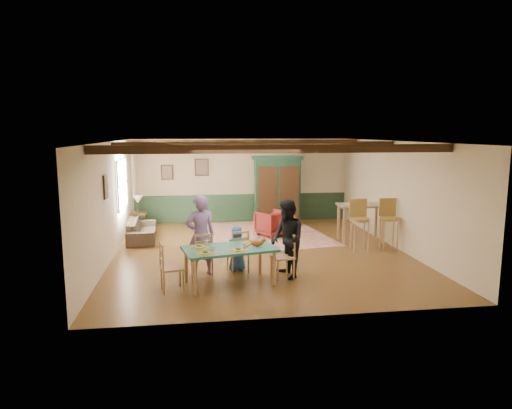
{
  "coord_description": "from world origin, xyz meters",
  "views": [
    {
      "loc": [
        -1.62,
        -10.75,
        2.93
      ],
      "look_at": [
        -0.06,
        0.26,
        1.15
      ],
      "focal_mm": 32.0,
      "sensor_mm": 36.0,
      "label": 1
    }
  ],
  "objects": [
    {
      "name": "counter_table",
      "position": [
        2.84,
        0.75,
        0.51
      ],
      "size": [
        1.25,
        0.77,
        1.01
      ],
      "primitive_type": null,
      "rotation": [
        0.0,
        0.0,
        -0.05
      ],
      "color": "tan",
      "rests_on": "floor"
    },
    {
      "name": "area_rug",
      "position": [
        0.41,
        1.97,
        0.01
      ],
      "size": [
        3.76,
        4.29,
        0.01
      ],
      "primitive_type": "cube",
      "rotation": [
        0.0,
        0.0,
        0.13
      ],
      "color": "beige",
      "rests_on": "floor"
    },
    {
      "name": "ceiling_beam_front",
      "position": [
        0.0,
        -2.3,
        2.61
      ],
      "size": [
        6.95,
        0.16,
        0.16
      ],
      "primitive_type": "cube",
      "color": "black",
      "rests_on": "ceiling"
    },
    {
      "name": "place_setting_far_left",
      "position": [
        -1.5,
        -2.13,
        0.78
      ],
      "size": [
        0.44,
        0.36,
        0.11
      ],
      "primitive_type": null,
      "rotation": [
        0.0,
        0.0,
        0.21
      ],
      "color": "gold",
      "rests_on": "dining_table"
    },
    {
      "name": "person_woman",
      "position": [
        0.25,
        -2.01,
        0.8
      ],
      "size": [
        0.75,
        0.88,
        1.59
      ],
      "primitive_type": "imported",
      "rotation": [
        0.0,
        0.0,
        -1.37
      ],
      "color": "black",
      "rests_on": "floor"
    },
    {
      "name": "table_lamp",
      "position": [
        -3.22,
        2.87,
        0.81
      ],
      "size": [
        0.32,
        0.32,
        0.51
      ],
      "primitive_type": null,
      "rotation": [
        0.0,
        0.0,
        -0.12
      ],
      "color": "#D5B289",
      "rests_on": "end_table"
    },
    {
      "name": "place_setting_far_right",
      "position": [
        -0.46,
        -1.91,
        0.78
      ],
      "size": [
        0.44,
        0.36,
        0.11
      ],
      "primitive_type": null,
      "rotation": [
        0.0,
        0.0,
        0.21
      ],
      "color": "gold",
      "rests_on": "dining_table"
    },
    {
      "name": "picture_back_b",
      "position": [
        -2.4,
        3.97,
        1.65
      ],
      "size": [
        0.38,
        0.04,
        0.48
      ],
      "primitive_type": null,
      "color": "gray",
      "rests_on": "wall_back"
    },
    {
      "name": "end_table",
      "position": [
        -3.22,
        2.87,
        0.28
      ],
      "size": [
        0.48,
        0.48,
        0.56
      ],
      "primitive_type": null,
      "rotation": [
        0.0,
        0.0,
        -0.06
      ],
      "color": "black",
      "rests_on": "floor"
    },
    {
      "name": "person_child",
      "position": [
        -0.71,
        -1.42,
        0.49
      ],
      "size": [
        0.53,
        0.4,
        0.97
      ],
      "primitive_type": "imported",
      "rotation": [
        0.0,
        0.0,
        3.35
      ],
      "color": "#2859A2",
      "rests_on": "floor"
    },
    {
      "name": "place_setting_near_center",
      "position": [
        -0.79,
        -2.47,
        0.78
      ],
      "size": [
        0.44,
        0.36,
        0.11
      ],
      "primitive_type": null,
      "rotation": [
        0.0,
        0.0,
        0.21
      ],
      "color": "gold",
      "rests_on": "dining_table"
    },
    {
      "name": "wall_back",
      "position": [
        0.0,
        4.0,
        1.35
      ],
      "size": [
        7.0,
        0.02,
        2.7
      ],
      "primitive_type": "cube",
      "color": "beige",
      "rests_on": "floor"
    },
    {
      "name": "dining_chair_end_right",
      "position": [
        0.15,
        -2.03,
        0.46
      ],
      "size": [
        0.5,
        0.48,
        0.92
      ],
      "primitive_type": null,
      "rotation": [
        0.0,
        0.0,
        -1.37
      ],
      "color": "tan",
      "rests_on": "floor"
    },
    {
      "name": "armchair",
      "position": [
        0.62,
        1.74,
        0.36
      ],
      "size": [
        1.06,
        1.07,
        0.72
      ],
      "primitive_type": "imported",
      "rotation": [
        0.0,
        0.0,
        -2.62
      ],
      "color": "#450D0F",
      "rests_on": "floor"
    },
    {
      "name": "cat",
      "position": [
        -0.39,
        -2.24,
        0.81
      ],
      "size": [
        0.37,
        0.2,
        0.17
      ],
      "primitive_type": null,
      "rotation": [
        0.0,
        0.0,
        0.21
      ],
      "color": "#C95423",
      "rests_on": "dining_table"
    },
    {
      "name": "picture_back_a",
      "position": [
        -1.3,
        3.97,
        1.8
      ],
      "size": [
        0.45,
        0.04,
        0.55
      ],
      "primitive_type": null,
      "color": "gray",
      "rests_on": "wall_back"
    },
    {
      "name": "wall_left",
      "position": [
        -3.5,
        0.0,
        1.35
      ],
      "size": [
        0.02,
        8.0,
        2.7
      ],
      "primitive_type": "cube",
      "color": "beige",
      "rests_on": "floor"
    },
    {
      "name": "picture_left_wall",
      "position": [
        -3.47,
        -0.6,
        1.75
      ],
      "size": [
        0.04,
        0.42,
        0.52
      ],
      "primitive_type": null,
      "color": "gray",
      "rests_on": "wall_left"
    },
    {
      "name": "ceiling_beam_mid",
      "position": [
        0.0,
        0.4,
        2.61
      ],
      "size": [
        6.95,
        0.16,
        0.16
      ],
      "primitive_type": "cube",
      "color": "black",
      "rests_on": "ceiling"
    },
    {
      "name": "wainscot_back",
      "position": [
        0.0,
        3.98,
        0.45
      ],
      "size": [
        6.95,
        0.03,
        0.9
      ],
      "primitive_type": "cube",
      "color": "#1F3A24",
      "rests_on": "floor"
    },
    {
      "name": "ceiling",
      "position": [
        0.0,
        0.0,
        2.7
      ],
      "size": [
        7.0,
        8.0,
        0.02
      ],
      "primitive_type": "cube",
      "color": "silver",
      "rests_on": "wall_back"
    },
    {
      "name": "dining_chair_end_left",
      "position": [
        -2.02,
        -2.48,
        0.46
      ],
      "size": [
        0.5,
        0.48,
        0.92
      ],
      "primitive_type": null,
      "rotation": [
        0.0,
        0.0,
        1.78
      ],
      "color": "tan",
      "rests_on": "floor"
    },
    {
      "name": "place_setting_near_left",
      "position": [
        -1.4,
        -2.6,
        0.78
      ],
      "size": [
        0.44,
        0.36,
        0.11
      ],
      "primitive_type": null,
      "rotation": [
        0.0,
        0.0,
        0.21
      ],
      "color": "gold",
      "rests_on": "dining_table"
    },
    {
      "name": "person_man",
      "position": [
        -1.47,
        -1.58,
        0.83
      ],
      "size": [
        0.68,
        0.51,
        1.67
      ],
      "primitive_type": "imported",
      "rotation": [
        0.0,
        0.0,
        3.35
      ],
      "color": "#8761A7",
      "rests_on": "floor"
    },
    {
      "name": "sofa",
      "position": [
        -3.01,
        1.76,
        0.27
      ],
      "size": [
        0.82,
        1.89,
        0.54
      ],
      "primitive_type": "imported",
      "rotation": [
        0.0,
        0.0,
        1.62
      ],
      "color": "#382D23",
      "rests_on": "floor"
    },
    {
      "name": "floor",
      "position": [
        0.0,
        0.0,
        0.0
      ],
      "size": [
        8.0,
        8.0,
        0.0
      ],
      "primitive_type": "plane",
      "color": "brown",
      "rests_on": "ground"
    },
    {
      "name": "dining_chair_far_right",
      "position": [
        -0.7,
        -1.5,
        0.46
      ],
      "size": [
        0.48,
        0.5,
        0.92
      ],
      "primitive_type": null,
      "rotation": [
        0.0,
        0.0,
        3.35
      ],
      "color": "tan",
      "rests_on": "floor"
    },
    {
      "name": "window_left",
      "position": [
        -3.47,
        1.7,
        1.55
      ],
      "size": [
        0.06,
        1.6,
        1.3
      ],
      "primitive_type": null,
      "color": "white",
      "rests_on": "wall_left"
    },
    {
      "name": "dining_table",
      "position": [
        -0.93,
        -2.26,
        0.36
      ],
      "size": [
        1.9,
        1.3,
        0.72
      ],
      "primitive_type": null,
      "rotation": [
        0.0,
        0.0,
        0.21
      ],
      "color": "#216B58",
      "rests_on": "floor"
    },
    {
      "name": "bar_stool_left",
      "position": [
        2.45,
        -0.23,
        0.64
      ],
      "size": [
        0.49,
        0.53,
        1.29
      ],
      "primitive_type": null,
      "rotation": [
        0.0,
        0.0,
        -0.08
      ],
      "color": "#A4843F",
      "rests_on": "floor"
    },
    {
      "name": "armoire",
      "position": [
        1.01,
        3.2,
        1.09
      ],
      "size": [
        1.56,
        0.66,
        2.18
      ],
      "primitive_type": "cube",
      "rotation": [
        0.0,
        0.0,
        -0.03
      ],
      "color": "#13301F",
      "rests_on": "floor"
    },
    {
      "name": "bar_stool_right",
      "position": [
        3.22,
        -0.22,
        0.64
      ],
      "size": [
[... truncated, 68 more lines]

